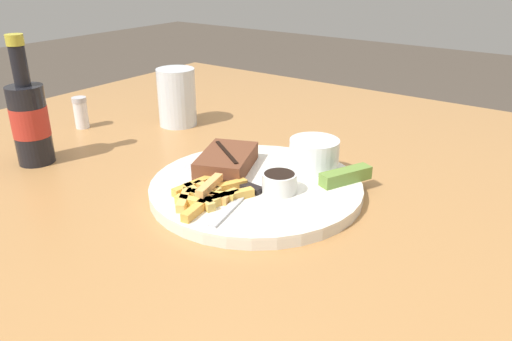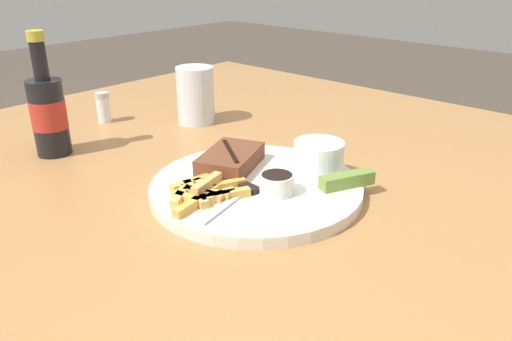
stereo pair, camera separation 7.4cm
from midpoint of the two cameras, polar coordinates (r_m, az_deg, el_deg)
The scene contains 12 objects.
dining_table at distance 0.79m, azimuth -2.71°, elevation -6.89°, with size 1.37×1.49×0.77m.
dinner_plate at distance 0.75m, azimuth -2.82°, elevation -2.08°, with size 0.32×0.32×0.02m.
steak_portion at distance 0.80m, azimuth -6.05°, elevation 1.07°, with size 0.14×0.11×0.03m.
fries_pile at distance 0.70m, azimuth -8.62°, elevation -2.84°, with size 0.14×0.10×0.02m.
coleslaw_cup at distance 0.80m, azimuth 4.03°, elevation 2.09°, with size 0.08×0.08×0.05m.
dipping_sauce_cup at distance 0.71m, azimuth -0.29°, elevation -1.36°, with size 0.05×0.05×0.03m.
pickle_spear at distance 0.75m, azimuth 7.46°, elevation -0.68°, with size 0.09×0.06×0.02m.
fork_utensil at distance 0.68m, azimuth -5.89°, elevation -4.12°, with size 0.13×0.04×0.00m.
knife_utensil at distance 0.76m, azimuth -6.36°, elevation -1.09°, with size 0.03×0.17×0.01m.
beer_bottle at distance 0.94m, azimuth -26.56°, elevation 5.20°, with size 0.06×0.06×0.22m.
drinking_glass at distance 1.07m, azimuth -11.03°, elevation 8.20°, with size 0.08×0.08×0.12m.
salt_shaker at distance 1.11m, azimuth -21.24°, elevation 6.18°, with size 0.03×0.03×0.07m.
Camera 1 is at (-0.55, -0.40, 1.11)m, focal length 35.00 mm.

